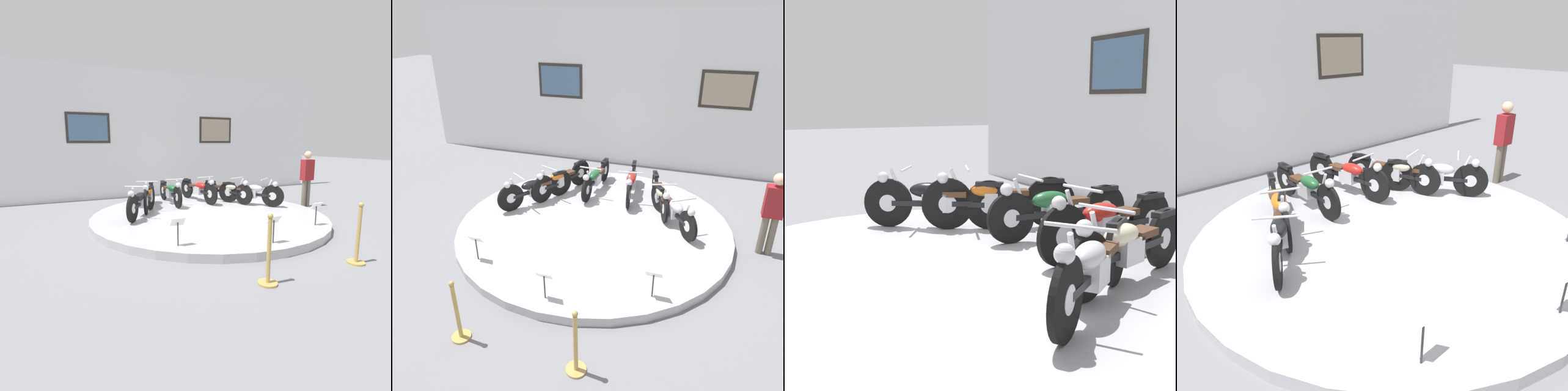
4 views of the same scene
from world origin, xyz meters
TOP-DOWN VIEW (x-y plane):
  - ground_plane at (0.00, 0.00)m, footprint 60.00×60.00m
  - display_platform at (0.00, 0.00)m, footprint 5.83×5.83m
  - back_wall at (0.00, 4.22)m, footprint 14.00×0.22m
  - motorcycle_black at (-1.62, 0.45)m, footprint 1.15×1.69m
  - motorcycle_orange at (-1.23, 1.15)m, footprint 0.82×1.90m
  - motorcycle_green at (-0.46, 1.56)m, footprint 0.54×1.96m
  - motorcycle_red at (0.46, 1.57)m, footprint 0.54×1.99m
  - motorcycle_cream at (1.23, 1.15)m, footprint 0.72×1.87m
  - motorcycle_silver at (1.62, 0.45)m, footprint 1.17×1.66m
  - info_placard_front_left at (-1.62, -1.99)m, footprint 0.26×0.11m
  - info_placard_front_centre at (0.00, -2.57)m, footprint 0.26×0.11m
  - visitor_standing at (3.46, 0.19)m, footprint 0.36×0.22m

SIDE VIEW (x-z plane):
  - ground_plane at x=0.00m, z-range 0.00..0.00m
  - display_platform at x=0.00m, z-range 0.00..0.17m
  - info_placard_front_left at x=-1.62m, z-range 0.28..0.79m
  - info_placard_front_centre at x=0.00m, z-range 0.28..0.79m
  - motorcycle_cream at x=1.23m, z-range 0.15..0.93m
  - motorcycle_green at x=-0.46m, z-range 0.15..0.93m
  - motorcycle_silver at x=1.62m, z-range 0.15..0.94m
  - motorcycle_red at x=0.46m, z-range 0.16..0.95m
  - motorcycle_black at x=-1.62m, z-range 0.16..0.96m
  - motorcycle_orange at x=-1.23m, z-range 0.16..0.97m
  - visitor_standing at x=3.46m, z-range 0.12..1.82m
  - back_wall at x=0.00m, z-range 0.00..4.43m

